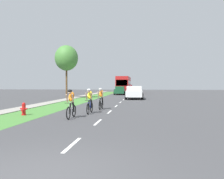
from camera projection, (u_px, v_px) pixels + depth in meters
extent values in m
plane|color=#424244|center=(121.00, 102.00, 24.53)|extent=(120.00, 120.00, 0.00)
cube|color=#478438|center=(76.00, 102.00, 25.12)|extent=(2.76, 70.00, 0.01)
cube|color=#9E998E|center=(57.00, 101.00, 25.38)|extent=(1.38, 70.00, 0.10)
cube|color=white|center=(72.00, 145.00, 7.13)|extent=(0.12, 1.80, 0.01)
cube|color=white|center=(98.00, 122.00, 11.40)|extent=(0.12, 1.80, 0.01)
cube|color=white|center=(110.00, 112.00, 15.68)|extent=(0.12, 1.80, 0.01)
cube|color=white|center=(116.00, 106.00, 19.95)|extent=(0.12, 1.80, 0.01)
cube|color=white|center=(121.00, 102.00, 24.23)|extent=(0.12, 1.80, 0.01)
cube|color=white|center=(124.00, 100.00, 28.50)|extent=(0.12, 1.80, 0.01)
cube|color=white|center=(126.00, 98.00, 32.78)|extent=(0.12, 1.80, 0.01)
cube|color=white|center=(127.00, 96.00, 37.05)|extent=(0.12, 1.80, 0.01)
cube|color=white|center=(129.00, 95.00, 41.32)|extent=(0.12, 1.80, 0.01)
cube|color=white|center=(130.00, 94.00, 45.60)|extent=(0.12, 1.80, 0.01)
cube|color=white|center=(131.00, 93.00, 49.87)|extent=(0.12, 1.80, 0.01)
cube|color=white|center=(132.00, 92.00, 54.15)|extent=(0.12, 1.80, 0.01)
cylinder|color=red|center=(24.00, 115.00, 14.01)|extent=(0.28, 0.27, 0.06)
cylinder|color=red|center=(24.00, 110.00, 14.00)|extent=(0.22, 0.22, 0.55)
sphere|color=red|center=(24.00, 104.00, 13.99)|extent=(0.21, 0.21, 0.21)
cylinder|color=red|center=(21.00, 109.00, 14.02)|extent=(0.12, 0.09, 0.09)
cylinder|color=red|center=(26.00, 109.00, 13.98)|extent=(0.12, 0.09, 0.09)
cylinder|color=red|center=(22.00, 110.00, 13.83)|extent=(0.11, 0.14, 0.11)
torus|color=black|center=(74.00, 111.00, 13.30)|extent=(0.06, 0.68, 0.68)
torus|color=black|center=(68.00, 113.00, 12.27)|extent=(0.06, 0.68, 0.68)
cylinder|color=silver|center=(71.00, 109.00, 12.69)|extent=(0.04, 0.59, 0.43)
cylinder|color=silver|center=(72.00, 106.00, 12.96)|extent=(0.04, 0.04, 0.55)
cylinder|color=silver|center=(71.00, 103.00, 12.73)|extent=(0.03, 0.55, 0.03)
cylinder|color=black|center=(68.00, 103.00, 12.28)|extent=(0.42, 0.02, 0.02)
ellipsoid|color=orange|center=(71.00, 97.00, 12.79)|extent=(0.30, 0.54, 0.63)
sphere|color=tan|center=(70.00, 92.00, 12.51)|extent=(0.20, 0.20, 0.20)
ellipsoid|color=black|center=(70.00, 91.00, 12.51)|extent=(0.24, 0.28, 0.16)
cylinder|color=tan|center=(67.00, 98.00, 12.53)|extent=(0.07, 0.26, 0.45)
cylinder|color=tan|center=(73.00, 98.00, 12.50)|extent=(0.07, 0.26, 0.45)
cylinder|color=black|center=(70.00, 108.00, 12.90)|extent=(0.10, 0.30, 0.60)
cylinder|color=black|center=(73.00, 107.00, 12.82)|extent=(0.10, 0.25, 0.61)
torus|color=black|center=(91.00, 107.00, 15.41)|extent=(0.06, 0.68, 0.68)
torus|color=black|center=(88.00, 109.00, 14.38)|extent=(0.06, 0.68, 0.68)
cylinder|color=#23389E|center=(89.00, 105.00, 14.79)|extent=(0.04, 0.59, 0.43)
cylinder|color=#23389E|center=(90.00, 103.00, 15.07)|extent=(0.04, 0.04, 0.55)
cylinder|color=#23389E|center=(90.00, 100.00, 14.83)|extent=(0.03, 0.55, 0.03)
cylinder|color=black|center=(88.00, 100.00, 14.39)|extent=(0.42, 0.02, 0.02)
ellipsoid|color=yellow|center=(90.00, 95.00, 14.90)|extent=(0.30, 0.54, 0.63)
sphere|color=tan|center=(89.00, 91.00, 14.61)|extent=(0.20, 0.20, 0.20)
ellipsoid|color=white|center=(89.00, 90.00, 14.61)|extent=(0.24, 0.28, 0.16)
cylinder|color=tan|center=(86.00, 96.00, 14.64)|extent=(0.07, 0.26, 0.45)
cylinder|color=tan|center=(91.00, 96.00, 14.60)|extent=(0.07, 0.26, 0.45)
cylinder|color=black|center=(89.00, 105.00, 15.00)|extent=(0.10, 0.30, 0.60)
cylinder|color=black|center=(91.00, 104.00, 14.93)|extent=(0.10, 0.25, 0.61)
torus|color=black|center=(102.00, 104.00, 17.85)|extent=(0.06, 0.68, 0.68)
torus|color=black|center=(100.00, 105.00, 16.82)|extent=(0.06, 0.68, 0.68)
cylinder|color=#A5A8AD|center=(101.00, 102.00, 17.23)|extent=(0.04, 0.59, 0.43)
cylinder|color=#A5A8AD|center=(101.00, 101.00, 17.51)|extent=(0.04, 0.04, 0.55)
cylinder|color=#A5A8AD|center=(101.00, 98.00, 17.27)|extent=(0.03, 0.55, 0.03)
cylinder|color=black|center=(100.00, 98.00, 16.83)|extent=(0.42, 0.02, 0.02)
ellipsoid|color=orange|center=(101.00, 93.00, 17.34)|extent=(0.30, 0.54, 0.63)
sphere|color=tan|center=(100.00, 90.00, 17.05)|extent=(0.20, 0.20, 0.20)
ellipsoid|color=white|center=(100.00, 89.00, 17.05)|extent=(0.24, 0.28, 0.16)
cylinder|color=tan|center=(98.00, 95.00, 17.08)|extent=(0.07, 0.26, 0.45)
cylinder|color=tan|center=(103.00, 95.00, 17.04)|extent=(0.07, 0.26, 0.45)
cylinder|color=black|center=(100.00, 102.00, 17.44)|extent=(0.10, 0.30, 0.60)
cylinder|color=black|center=(102.00, 101.00, 17.37)|extent=(0.10, 0.25, 0.61)
cube|color=silver|center=(134.00, 93.00, 29.82)|extent=(1.96, 5.10, 0.76)
cube|color=silver|center=(134.00, 89.00, 29.05)|extent=(1.80, 1.78, 0.64)
cube|color=#1E2833|center=(134.00, 89.00, 28.34)|extent=(1.67, 0.08, 0.52)
cube|color=silver|center=(128.00, 91.00, 30.94)|extent=(0.08, 2.80, 0.40)
cube|color=silver|center=(142.00, 91.00, 30.72)|extent=(0.08, 2.80, 0.40)
cube|color=silver|center=(135.00, 90.00, 32.31)|extent=(1.80, 0.08, 0.40)
cylinder|color=black|center=(126.00, 97.00, 28.43)|extent=(0.26, 0.76, 0.76)
cylinder|color=black|center=(142.00, 97.00, 28.19)|extent=(0.26, 0.76, 0.76)
cylinder|color=black|center=(127.00, 95.00, 31.47)|extent=(0.26, 0.76, 0.76)
cylinder|color=black|center=(142.00, 95.00, 31.23)|extent=(0.26, 0.76, 0.76)
cube|color=#194C2D|center=(120.00, 91.00, 42.55)|extent=(1.76, 4.30, 0.76)
cube|color=#194C2D|center=(120.00, 88.00, 42.69)|extent=(1.55, 2.24, 0.52)
cube|color=#1E2833|center=(120.00, 88.00, 41.73)|extent=(1.44, 0.08, 0.44)
cylinder|color=black|center=(114.00, 93.00, 41.34)|extent=(0.22, 0.64, 0.64)
cylinder|color=black|center=(124.00, 93.00, 41.13)|extent=(0.22, 0.64, 0.64)
cylinder|color=black|center=(116.00, 93.00, 43.99)|extent=(0.22, 0.64, 0.64)
cylinder|color=black|center=(125.00, 93.00, 43.78)|extent=(0.22, 0.64, 0.64)
cube|color=red|center=(124.00, 84.00, 51.02)|extent=(2.50, 11.60, 3.10)
cube|color=#1E2833|center=(124.00, 82.00, 51.01)|extent=(2.52, 10.67, 0.64)
cube|color=#1E2833|center=(122.00, 83.00, 45.29)|extent=(2.25, 0.06, 1.20)
cylinder|color=black|center=(116.00, 91.00, 47.46)|extent=(0.28, 0.96, 0.96)
cylinder|color=black|center=(129.00, 91.00, 47.16)|extent=(0.28, 0.96, 0.96)
cylinder|color=black|center=(119.00, 90.00, 54.37)|extent=(0.28, 0.96, 0.96)
cylinder|color=black|center=(130.00, 90.00, 54.06)|extent=(0.28, 0.96, 0.96)
cube|color=maroon|center=(129.00, 88.00, 70.44)|extent=(1.90, 4.70, 1.00)
cube|color=maroon|center=(129.00, 86.00, 70.62)|extent=(1.71, 2.91, 0.52)
cube|color=#1E2833|center=(129.00, 86.00, 69.38)|extent=(1.56, 0.08, 0.44)
cylinder|color=black|center=(126.00, 90.00, 69.17)|extent=(0.25, 0.72, 0.72)
cylinder|color=black|center=(132.00, 90.00, 68.94)|extent=(0.25, 0.72, 0.72)
cylinder|color=black|center=(126.00, 89.00, 71.97)|extent=(0.25, 0.72, 0.72)
cylinder|color=black|center=(132.00, 89.00, 71.73)|extent=(0.25, 0.72, 0.72)
cylinder|color=brown|center=(67.00, 83.00, 31.20)|extent=(0.24, 0.24, 4.15)
ellipsoid|color=#478438|center=(66.00, 58.00, 31.13)|extent=(3.06, 3.06, 3.37)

